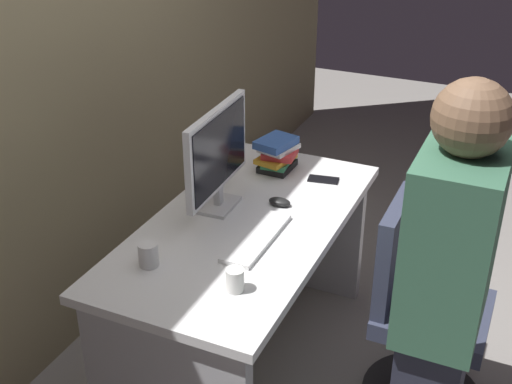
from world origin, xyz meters
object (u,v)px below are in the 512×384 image
(person_at_desk, at_px, (439,323))
(office_chair, at_px, (419,317))
(monitor, at_px, (218,154))
(cup_near_keyboard, at_px, (235,280))
(cell_phone, at_px, (323,180))
(keyboard, at_px, (256,238))
(cup_by_monitor, at_px, (148,254))
(desk, at_px, (246,267))
(mouse, at_px, (280,202))
(book_stack, at_px, (277,154))

(person_at_desk, bearing_deg, office_chair, 13.90)
(monitor, relative_size, cup_near_keyboard, 6.16)
(monitor, height_order, cell_phone, monitor)
(person_at_desk, bearing_deg, keyboard, 66.65)
(keyboard, bearing_deg, cup_near_keyboard, -168.42)
(office_chair, height_order, cup_by_monitor, office_chair)
(desk, xyz_separation_m, mouse, (0.19, -0.08, 0.25))
(cell_phone, bearing_deg, cup_by_monitor, 149.04)
(desk, bearing_deg, cup_near_keyboard, -158.99)
(person_at_desk, distance_m, cup_near_keyboard, 0.71)
(office_chair, xyz_separation_m, cup_near_keyboard, (-0.55, 0.58, 0.37))
(cup_near_keyboard, height_order, cup_by_monitor, cup_by_monitor)
(cup_near_keyboard, xyz_separation_m, book_stack, (0.98, 0.25, 0.04))
(cup_by_monitor, height_order, cell_phone, cup_by_monitor)
(monitor, xyz_separation_m, cell_phone, (0.44, -0.33, -0.25))
(mouse, xyz_separation_m, cup_near_keyboard, (-0.65, -0.10, 0.03))
(office_chair, xyz_separation_m, keyboard, (-0.21, 0.65, 0.34))
(monitor, bearing_deg, office_chair, -88.61)
(cup_by_monitor, bearing_deg, cup_near_keyboard, -91.40)
(office_chair, bearing_deg, monitor, 91.39)
(desk, relative_size, cup_by_monitor, 15.79)
(cup_near_keyboard, relative_size, cell_phone, 0.61)
(person_at_desk, distance_m, keyboard, 0.86)
(monitor, distance_m, cup_near_keyboard, 0.66)
(cup_near_keyboard, bearing_deg, keyboard, 11.77)
(cup_near_keyboard, bearing_deg, desk, 21.01)
(office_chair, height_order, mouse, office_chair)
(office_chair, bearing_deg, cup_near_keyboard, 133.48)
(book_stack, distance_m, cell_phone, 0.26)
(monitor, height_order, cup_near_keyboard, monitor)
(mouse, bearing_deg, person_at_desk, -128.50)
(monitor, xyz_separation_m, book_stack, (0.45, -0.09, -0.17))
(mouse, height_order, book_stack, book_stack)
(keyboard, bearing_deg, cell_phone, -6.52)
(office_chair, distance_m, monitor, 1.09)
(cup_near_keyboard, bearing_deg, book_stack, 14.16)
(book_stack, bearing_deg, office_chair, -117.42)
(person_at_desk, height_order, cell_phone, person_at_desk)
(book_stack, bearing_deg, person_at_desk, -135.38)
(monitor, bearing_deg, cup_by_monitor, 176.40)
(keyboard, xyz_separation_m, mouse, (0.31, 0.03, 0.01))
(person_at_desk, height_order, cup_near_keyboard, person_at_desk)
(person_at_desk, distance_m, cell_phone, 1.20)
(keyboard, height_order, cell_phone, keyboard)
(cup_by_monitor, bearing_deg, monitor, -3.60)
(desk, distance_m, cup_near_keyboard, 0.57)
(desk, relative_size, mouse, 14.99)
(person_at_desk, xyz_separation_m, book_stack, (0.97, 0.96, 0.00))
(office_chair, height_order, keyboard, office_chair)
(office_chair, distance_m, cell_phone, 0.79)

